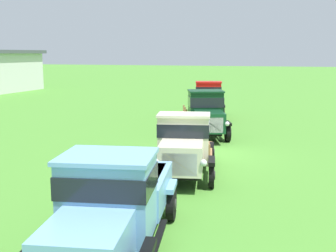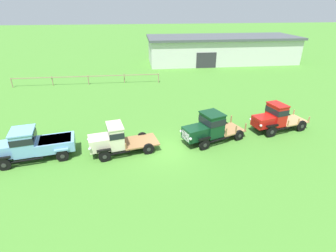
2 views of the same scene
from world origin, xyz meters
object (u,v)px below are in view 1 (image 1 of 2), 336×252
at_px(vintage_truck_foreground_near, 114,202).
at_px(vintage_truck_far_side, 208,100).
at_px(vintage_truck_midrow_center, 206,114).
at_px(vintage_truck_second_in_line, 183,146).

distance_m(vintage_truck_foreground_near, vintage_truck_far_side, 18.06).
xyz_separation_m(vintage_truck_foreground_near, vintage_truck_midrow_center, (12.24, 0.88, 0.09)).
bearing_deg(vintage_truck_foreground_near, vintage_truck_far_side, 6.41).
xyz_separation_m(vintage_truck_second_in_line, vintage_truck_midrow_center, (6.84, 0.81, 0.11)).
distance_m(vintage_truck_second_in_line, vintage_truck_far_side, 12.69).
bearing_deg(vintage_truck_second_in_line, vintage_truck_midrow_center, 6.75).
bearing_deg(vintage_truck_far_side, vintage_truck_foreground_near, -173.59).
height_order(vintage_truck_second_in_line, vintage_truck_far_side, vintage_truck_far_side).
bearing_deg(vintage_truck_midrow_center, vintage_truck_far_side, 11.29).
bearing_deg(vintage_truck_far_side, vintage_truck_second_in_line, -171.17).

